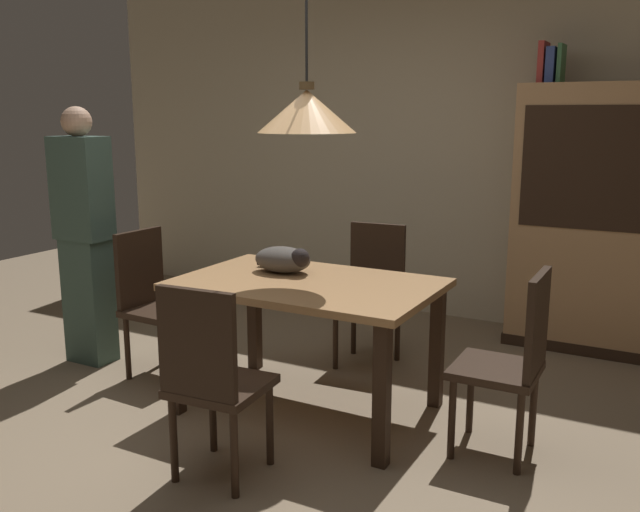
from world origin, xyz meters
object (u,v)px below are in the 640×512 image
chair_left_side (153,297)px  hutch_bookcase (596,225)px  pendant_lamp (307,111)px  person_standing (85,236)px  book_green_slim (561,64)px  chair_right_side (513,357)px  chair_near_front (211,375)px  cat_sleeping (284,259)px  chair_far_back (372,288)px  book_red_tall (543,63)px  book_blue_wide (553,66)px  dining_table (308,299)px

chair_left_side → hutch_bookcase: hutch_bookcase is taller
pendant_lamp → person_standing: 1.86m
pendant_lamp → book_green_slim: (0.94, 1.87, 0.32)m
pendant_lamp → book_green_slim: bearing=63.4°
chair_right_side → person_standing: (-2.80, -0.02, 0.34)m
chair_near_front → cat_sleeping: bearing=102.7°
chair_far_back → chair_left_side: bearing=-142.1°
hutch_bookcase → person_standing: size_ratio=1.09×
book_red_tall → chair_near_front: bearing=-106.4°
chair_far_back → person_standing: 1.92m
hutch_bookcase → book_blue_wide: size_ratio=7.71×
chair_left_side → book_green_slim: (2.07, 1.87, 1.47)m
chair_near_front → hutch_bookcase: hutch_bookcase is taller
book_blue_wide → dining_table: bearing=-115.2°
pendant_lamp → hutch_bookcase: 2.38m
chair_left_side → hutch_bookcase: (2.38, 1.87, 0.38)m
hutch_bookcase → book_blue_wide: book_blue_wide is taller
chair_far_back → hutch_bookcase: bearing=38.4°
book_red_tall → book_green_slim: book_red_tall is taller
book_red_tall → book_green_slim: size_ratio=1.08×
cat_sleeping → hutch_bookcase: 2.29m
dining_table → book_green_slim: 2.48m
person_standing → hutch_bookcase: bearing=32.9°
pendant_lamp → book_green_slim: size_ratio=5.00×
book_red_tall → book_green_slim: (0.12, 0.00, -0.01)m
book_red_tall → person_standing: size_ratio=0.17×
dining_table → book_red_tall: size_ratio=5.00×
chair_right_side → cat_sleeping: size_ratio=2.38×
dining_table → chair_near_front: (0.01, -0.88, -0.14)m
book_green_slim → person_standing: 3.41m
dining_table → chair_left_side: size_ratio=1.51×
chair_far_back → cat_sleeping: bearing=-105.5°
chair_near_front → pendant_lamp: 1.45m
chair_near_front → book_red_tall: 3.23m
chair_near_front → chair_left_side: size_ratio=1.00×
chair_far_back → book_red_tall: (0.82, 0.99, 1.48)m
pendant_lamp → person_standing: (-1.67, -0.02, -0.81)m
cat_sleeping → book_green_slim: size_ratio=1.51×
book_blue_wide → person_standing: (-2.55, -1.89, -1.11)m
chair_near_front → book_red_tall: (0.81, 2.75, 1.48)m
chair_near_front → pendant_lamp: size_ratio=0.72×
chair_far_back → book_green_slim: 2.01m
chair_near_front → person_standing: size_ratio=0.55×
chair_far_back → cat_sleeping: (-0.21, -0.76, 0.32)m
chair_right_side → book_green_slim: 2.39m
chair_right_side → hutch_bookcase: hutch_bookcase is taller
cat_sleeping → hutch_bookcase: (1.46, 1.76, 0.06)m
book_blue_wide → person_standing: size_ratio=0.14×
book_blue_wide → chair_left_side: bearing=-137.0°
chair_near_front → book_blue_wide: bearing=72.4°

